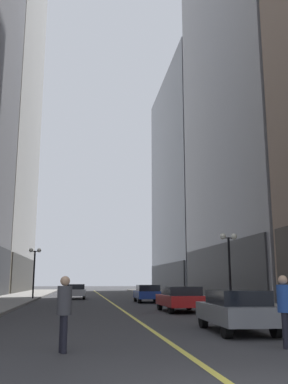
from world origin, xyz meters
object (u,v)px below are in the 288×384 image
(car_red, at_px, (181,298))
(car_silver, at_px, (76,291))
(street_lamp_right_mid, at_px, (229,253))
(pedestrian_in_blue_hoodie, at_px, (284,305))
(car_blue, at_px, (148,293))
(street_lamp_left_far, at_px, (34,262))
(pedestrian_with_orange_bag, at_px, (64,307))
(car_grey, at_px, (236,309))

(car_red, distance_m, car_silver, 18.74)
(car_silver, height_order, street_lamp_right_mid, street_lamp_right_mid)
(car_red, xyz_separation_m, pedestrian_in_blue_hoodie, (-0.32, -12.76, 0.30))
(car_blue, distance_m, street_lamp_left_far, 11.02)
(car_blue, distance_m, car_silver, 9.33)
(car_silver, relative_size, pedestrian_in_blue_hoodie, 2.54)
(car_red, relative_size, street_lamp_right_mid, 0.97)
(car_blue, relative_size, street_lamp_right_mid, 0.91)
(pedestrian_in_blue_hoodie, height_order, street_lamp_right_mid, street_lamp_right_mid)
(pedestrian_with_orange_bag, bearing_deg, car_red, 65.80)
(car_grey, distance_m, pedestrian_with_orange_bag, 6.22)
(car_grey, height_order, street_lamp_right_mid, street_lamp_right_mid)
(pedestrian_with_orange_bag, bearing_deg, car_silver, 90.07)
(car_red, xyz_separation_m, pedestrian_with_orange_bag, (-5.68, -12.64, 0.28))
(car_grey, xyz_separation_m, car_blue, (0.16, 19.76, 0.00))
(car_grey, bearing_deg, pedestrian_in_blue_hoodie, -89.39)
(car_red, bearing_deg, street_lamp_right_mid, 29.27)
(pedestrian_with_orange_bag, distance_m, street_lamp_left_far, 28.92)
(pedestrian_with_orange_bag, height_order, street_lamp_left_far, street_lamp_left_far)
(car_grey, xyz_separation_m, car_silver, (-5.36, 27.28, 0.00))
(car_grey, relative_size, car_red, 0.96)
(car_blue, bearing_deg, street_lamp_left_far, 148.34)
(street_lamp_left_far, xyz_separation_m, street_lamp_right_mid, (12.80, -14.01, 0.00))
(street_lamp_right_mid, bearing_deg, car_silver, 120.03)
(car_red, relative_size, pedestrian_with_orange_bag, 2.50)
(car_red, relative_size, pedestrian_in_blue_hoodie, 2.47)
(street_lamp_left_far, bearing_deg, pedestrian_in_blue_hoodie, -72.59)
(pedestrian_with_orange_bag, bearing_deg, car_grey, 31.04)
(car_blue, bearing_deg, car_red, -88.88)
(car_silver, xyz_separation_m, street_lamp_left_far, (-3.61, -1.89, 2.54))
(car_red, distance_m, street_lamp_right_mid, 4.72)
(pedestrian_with_orange_bag, xyz_separation_m, street_lamp_right_mid, (9.15, 14.59, 2.25))
(car_grey, xyz_separation_m, car_red, (0.36, 9.44, 0.00))
(car_grey, xyz_separation_m, pedestrian_in_blue_hoodie, (0.04, -3.32, 0.30))
(car_grey, height_order, car_red, same)
(car_silver, xyz_separation_m, street_lamp_right_mid, (9.19, -15.90, 2.54))
(car_red, relative_size, car_silver, 0.97)
(car_blue, height_order, pedestrian_with_orange_bag, pedestrian_with_orange_bag)
(car_grey, relative_size, car_blue, 1.03)
(pedestrian_in_blue_hoodie, bearing_deg, street_lamp_right_mid, 75.54)
(street_lamp_right_mid, bearing_deg, car_grey, -108.59)
(car_grey, relative_size, street_lamp_left_far, 0.94)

